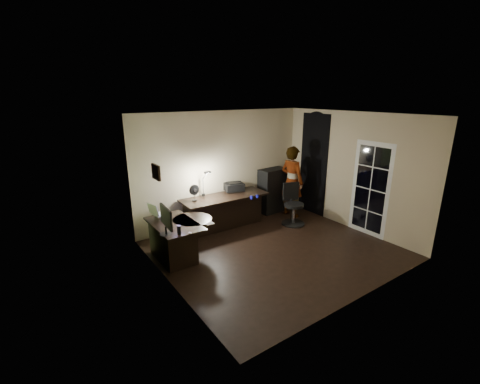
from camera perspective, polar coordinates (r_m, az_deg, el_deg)
floor at (r=6.73m, az=6.23°, el=-10.18°), size 4.50×4.00×0.01m
ceiling at (r=6.00m, az=7.08°, el=13.50°), size 4.50×4.00×0.01m
wall_back at (r=7.80m, az=-3.08°, el=4.34°), size 4.50×0.01×2.70m
wall_front at (r=4.99m, az=21.94°, el=-4.36°), size 4.50×0.01×2.70m
wall_left at (r=5.10m, az=-12.90°, el=-3.03°), size 0.01×4.00×2.70m
wall_right at (r=7.86m, az=19.16°, el=3.51°), size 0.01×4.00×2.70m
green_wall_overlay at (r=5.11m, az=-12.74°, el=-3.00°), size 0.00×4.00×2.70m
arched_doorway at (r=8.57m, az=12.93°, el=4.75°), size 0.01×0.90×2.60m
french_door at (r=7.62m, az=22.15°, el=0.44°), size 0.02×0.92×2.10m
framed_picture at (r=5.38m, az=-14.72°, el=3.44°), size 0.04×0.30×0.25m
desk_left at (r=6.37m, az=-11.44°, el=-8.44°), size 0.77×1.25×0.72m
desk_right at (r=7.61m, az=-2.69°, el=-3.53°), size 2.09×0.77×0.78m
cabinet at (r=8.63m, az=5.87°, el=0.30°), size 0.81×0.44×1.18m
laptop_stand at (r=6.55m, az=-13.74°, el=-4.14°), size 0.25×0.22×0.09m
laptop at (r=6.49m, az=-13.84°, el=-2.82°), size 0.41×0.40×0.24m
monitor at (r=5.73m, az=-13.09°, el=-5.70°), size 0.15×0.56×0.37m
mouse at (r=5.75m, az=-8.86°, el=-7.21°), size 0.08×0.10×0.03m
phone at (r=6.19m, az=-6.74°, el=-5.43°), size 0.12×0.16×0.01m
pen at (r=6.48m, az=-6.19°, el=-4.33°), size 0.03×0.15×0.01m
speaker at (r=5.70m, az=-10.78°, el=-6.73°), size 0.08×0.08×0.18m
notepad at (r=6.17m, az=-5.67°, el=-5.45°), size 0.16×0.23×0.01m
desk_fan at (r=7.15m, az=-8.16°, el=-0.10°), size 0.26×0.18×0.36m
headphones at (r=7.25m, az=2.58°, el=-0.80°), size 0.22×0.11×0.10m
printer at (r=7.85m, az=-1.09°, el=1.00°), size 0.53×0.45×0.20m
desk_lamp at (r=7.40m, az=-6.60°, el=1.76°), size 0.24×0.34×0.67m
office_chair at (r=7.85m, az=9.58°, el=-2.25°), size 0.71×0.71×1.00m
person at (r=8.31m, az=9.21°, el=1.83°), size 0.51×0.70×1.83m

